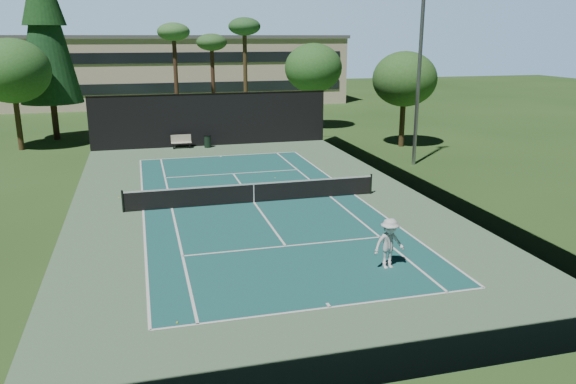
{
  "coord_description": "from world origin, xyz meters",
  "views": [
    {
      "loc": [
        -5.36,
        -26.92,
        8.19
      ],
      "look_at": [
        1.0,
        -3.0,
        1.3
      ],
      "focal_mm": 35.0,
      "sensor_mm": 36.0,
      "label": 1
    }
  ],
  "objects_px": {
    "tennis_ball_b": "(173,196)",
    "tennis_net": "(254,192)",
    "trash_bin": "(208,141)",
    "tennis_ball_c": "(275,178)",
    "park_bench": "(181,141)",
    "tennis_ball_a": "(177,322)",
    "tennis_ball_d": "(119,198)",
    "player": "(389,244)"
  },
  "relations": [
    {
      "from": "park_bench",
      "to": "tennis_ball_d",
      "type": "bearing_deg",
      "value": -108.16
    },
    {
      "from": "tennis_net",
      "to": "park_bench",
      "type": "relative_size",
      "value": 8.6
    },
    {
      "from": "tennis_net",
      "to": "tennis_ball_b",
      "type": "bearing_deg",
      "value": 150.63
    },
    {
      "from": "tennis_net",
      "to": "tennis_ball_b",
      "type": "height_order",
      "value": "tennis_net"
    },
    {
      "from": "tennis_net",
      "to": "trash_bin",
      "type": "height_order",
      "value": "tennis_net"
    },
    {
      "from": "tennis_ball_c",
      "to": "trash_bin",
      "type": "relative_size",
      "value": 0.06
    },
    {
      "from": "tennis_net",
      "to": "player",
      "type": "height_order",
      "value": "player"
    },
    {
      "from": "tennis_net",
      "to": "tennis_ball_a",
      "type": "height_order",
      "value": "tennis_net"
    },
    {
      "from": "tennis_ball_b",
      "to": "park_bench",
      "type": "xyz_separation_m",
      "value": [
        1.48,
        13.32,
        0.52
      ]
    },
    {
      "from": "player",
      "to": "tennis_ball_d",
      "type": "relative_size",
      "value": 26.91
    },
    {
      "from": "tennis_ball_a",
      "to": "park_bench",
      "type": "height_order",
      "value": "park_bench"
    },
    {
      "from": "tennis_ball_b",
      "to": "player",
      "type": "bearing_deg",
      "value": -59.0
    },
    {
      "from": "tennis_ball_a",
      "to": "tennis_ball_d",
      "type": "relative_size",
      "value": 0.96
    },
    {
      "from": "tennis_net",
      "to": "tennis_ball_d",
      "type": "height_order",
      "value": "tennis_net"
    },
    {
      "from": "park_bench",
      "to": "trash_bin",
      "type": "relative_size",
      "value": 1.59
    },
    {
      "from": "tennis_ball_b",
      "to": "park_bench",
      "type": "relative_size",
      "value": 0.04
    },
    {
      "from": "tennis_net",
      "to": "tennis_ball_d",
      "type": "xyz_separation_m",
      "value": [
        -6.67,
        2.57,
        -0.52
      ]
    },
    {
      "from": "tennis_ball_a",
      "to": "park_bench",
      "type": "xyz_separation_m",
      "value": [
        2.27,
        27.18,
        0.51
      ]
    },
    {
      "from": "tennis_ball_b",
      "to": "tennis_ball_c",
      "type": "height_order",
      "value": "tennis_ball_b"
    },
    {
      "from": "tennis_ball_a",
      "to": "tennis_net",
      "type": "bearing_deg",
      "value": 68.08
    },
    {
      "from": "park_bench",
      "to": "trash_bin",
      "type": "height_order",
      "value": "park_bench"
    },
    {
      "from": "park_bench",
      "to": "tennis_net",
      "type": "bearing_deg",
      "value": -81.13
    },
    {
      "from": "tennis_ball_b",
      "to": "tennis_ball_d",
      "type": "height_order",
      "value": "tennis_ball_d"
    },
    {
      "from": "player",
      "to": "trash_bin",
      "type": "distance_m",
      "value": 25.0
    },
    {
      "from": "tennis_net",
      "to": "trash_bin",
      "type": "xyz_separation_m",
      "value": [
        -0.46,
        15.31,
        -0.08
      ]
    },
    {
      "from": "player",
      "to": "tennis_ball_b",
      "type": "bearing_deg",
      "value": 114.54
    },
    {
      "from": "tennis_ball_b",
      "to": "tennis_ball_c",
      "type": "distance_m",
      "value": 6.59
    },
    {
      "from": "player",
      "to": "tennis_ball_a",
      "type": "bearing_deg",
      "value": -170.5
    },
    {
      "from": "tennis_ball_b",
      "to": "tennis_net",
      "type": "bearing_deg",
      "value": -29.37
    },
    {
      "from": "park_bench",
      "to": "player",
      "type": "bearing_deg",
      "value": -77.55
    },
    {
      "from": "tennis_net",
      "to": "park_bench",
      "type": "height_order",
      "value": "tennis_net"
    },
    {
      "from": "park_bench",
      "to": "trash_bin",
      "type": "xyz_separation_m",
      "value": [
        1.96,
        -0.21,
        -0.07
      ]
    },
    {
      "from": "tennis_net",
      "to": "tennis_ball_d",
      "type": "bearing_deg",
      "value": 158.96
    },
    {
      "from": "trash_bin",
      "to": "tennis_net",
      "type": "bearing_deg",
      "value": -88.29
    },
    {
      "from": "tennis_ball_b",
      "to": "tennis_ball_d",
      "type": "bearing_deg",
      "value": 172.38
    },
    {
      "from": "tennis_ball_a",
      "to": "tennis_ball_d",
      "type": "height_order",
      "value": "tennis_ball_d"
    },
    {
      "from": "tennis_ball_c",
      "to": "tennis_ball_d",
      "type": "bearing_deg",
      "value": -167.02
    },
    {
      "from": "tennis_net",
      "to": "player",
      "type": "distance_m",
      "value": 9.94
    },
    {
      "from": "tennis_ball_a",
      "to": "tennis_ball_c",
      "type": "xyz_separation_m",
      "value": [
        6.92,
        16.28,
        -0.0
      ]
    },
    {
      "from": "player",
      "to": "tennis_ball_d",
      "type": "height_order",
      "value": "player"
    },
    {
      "from": "player",
      "to": "tennis_net",
      "type": "bearing_deg",
      "value": 101.66
    },
    {
      "from": "tennis_ball_b",
      "to": "trash_bin",
      "type": "bearing_deg",
      "value": 75.28
    }
  ]
}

